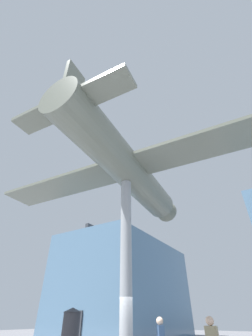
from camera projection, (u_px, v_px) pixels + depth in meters
name	position (u px, v px, depth m)	size (l,w,h in m)	color
glass_pavilion_left	(126.00, 288.00, 24.86)	(8.93, 15.74, 9.71)	slate
support_pylon_central	(126.00, 260.00, 9.88)	(0.52, 0.52, 7.86)	#999EA3
suspended_airplane	(128.00, 170.00, 12.83)	(17.50, 13.09, 3.43)	slate
info_kiosk	(70.00, 330.00, 13.06)	(1.15, 1.15, 2.34)	#333338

